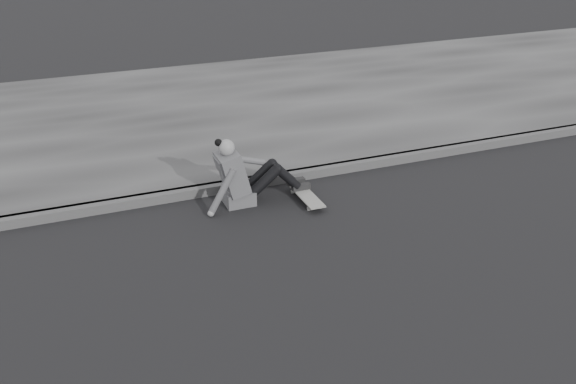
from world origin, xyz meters
name	(u,v)px	position (x,y,z in m)	size (l,w,h in m)	color
ground	(474,259)	(0.00, 0.00, 0.00)	(80.00, 80.00, 0.00)	black
curb	(361,164)	(0.00, 2.58, 0.06)	(24.00, 0.16, 0.12)	#484848
sidewalk	(283,103)	(0.00, 5.60, 0.06)	(24.00, 6.00, 0.12)	#3C3C3C
skateboard	(306,196)	(-1.12, 1.93, 0.07)	(0.20, 0.78, 0.09)	gray
seated_woman	(243,176)	(-1.85, 2.18, 0.36)	(1.38, 0.46, 0.88)	#545457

